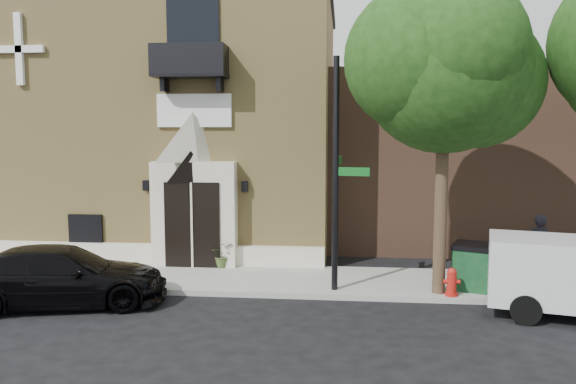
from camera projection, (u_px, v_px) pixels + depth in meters
name	position (u px, v px, depth m)	size (l,w,h in m)	color
ground	(205.00, 297.00, 14.57)	(120.00, 120.00, 0.00)	black
sidewalk	(253.00, 280.00, 15.95)	(42.00, 3.00, 0.15)	gray
church	(179.00, 122.00, 22.23)	(12.20, 11.01, 9.30)	tan
neighbour_building	(560.00, 159.00, 21.95)	(18.00, 8.00, 6.40)	brown
street_tree_left	(447.00, 66.00, 13.68)	(4.97, 4.38, 7.77)	#38281C
black_sedan	(62.00, 276.00, 13.79)	(2.05, 5.05, 1.47)	black
street_sign	(336.00, 174.00, 14.39)	(0.95, 1.03, 6.01)	black
fire_hydrant	(452.00, 282.00, 14.10)	(0.41, 0.33, 0.72)	#AC1912
dumpster	(490.00, 267.00, 14.56)	(2.07, 1.61, 1.19)	#0E341B
planter	(222.00, 254.00, 17.09)	(0.69, 0.60, 0.77)	#445929
pedestrian_near	(538.00, 248.00, 15.43)	(0.68, 0.45, 1.87)	black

